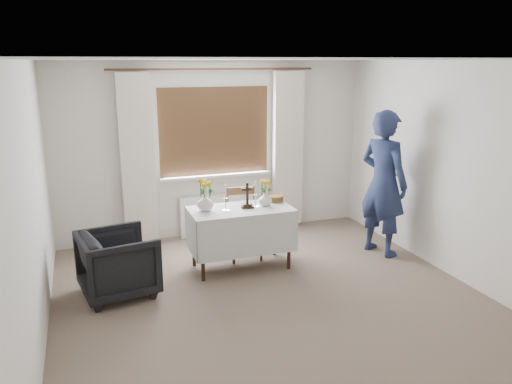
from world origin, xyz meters
The scene contains 12 objects.
ground centered at (0.00, 0.00, 0.00)m, with size 5.00×5.00×0.00m, color #7F6958.
altar_table centered at (-0.05, 1.13, 0.38)m, with size 1.24×0.64×0.76m, color silver.
wooden_chair centered at (0.09, 1.42, 0.46)m, with size 0.42×0.42×0.91m, color #53381C, non-canonical shape.
armchair centered at (-1.53, 0.88, 0.36)m, with size 0.76×0.78×0.71m, color black.
person centered at (1.85, 0.99, 0.95)m, with size 0.70×0.46×1.90m, color navy.
radiator centered at (0.00, 2.42, 0.30)m, with size 1.10×0.10×0.60m, color white.
wooden_cross centered at (0.04, 1.13, 0.92)m, with size 0.15×0.10×0.31m, color black, non-canonical shape.
candlestick_left centered at (-0.24, 1.09, 0.92)m, with size 0.09×0.09×0.32m, color silver, non-canonical shape.
candlestick_right centered at (0.14, 1.13, 0.92)m, with size 0.09×0.09×0.32m, color silver, non-canonical shape.
flower_vase_left centered at (-0.47, 1.18, 0.87)m, with size 0.20×0.20×0.21m, color silver.
flower_vase_right centered at (0.28, 1.15, 0.85)m, with size 0.16×0.16×0.17m, color silver.
wicker_basket centered at (0.46, 1.28, 0.80)m, with size 0.20×0.20×0.08m, color brown.
Camera 1 is at (-1.79, -4.37, 2.49)m, focal length 35.00 mm.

